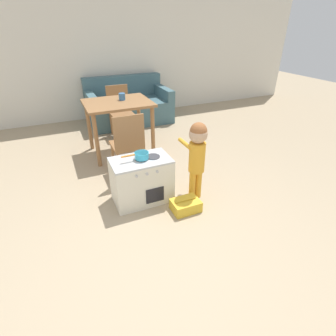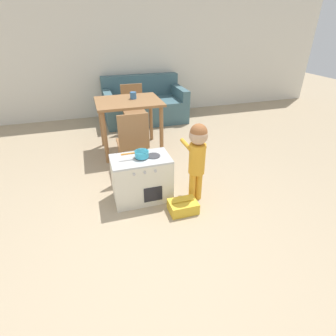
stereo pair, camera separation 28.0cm
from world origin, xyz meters
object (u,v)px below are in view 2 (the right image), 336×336
child_figure (197,151)px  dining_table (129,109)px  play_kitchen (142,179)px  dining_chair_near (133,142)px  toy_pot (141,154)px  toy_basket (183,207)px  dining_chair_far (134,109)px  cup_on_table (133,95)px  couch (144,105)px

child_figure → dining_table: child_figure is taller
play_kitchen → dining_chair_near: bearing=87.7°
toy_pot → toy_basket: 0.70m
dining_chair_near → dining_table: bearing=83.0°
toy_basket → dining_chair_far: 2.36m
dining_table → cup_on_table: cup_on_table is taller
dining_table → cup_on_table: bearing=37.0°
couch → cup_on_table: (-0.43, -1.29, 0.52)m
child_figure → toy_pot: bearing=160.7°
play_kitchen → dining_table: (0.11, 1.29, 0.39)m
toy_pot → toy_basket: bearing=-47.0°
dining_chair_far → dining_table: bearing=74.8°
toy_pot → couch: (0.61, 2.65, -0.26)m
toy_basket → play_kitchen: bearing=134.0°
toy_pot → dining_chair_far: size_ratio=0.35×
play_kitchen → couch: bearing=76.7°
toy_basket → dining_chair_near: size_ratio=0.35×
toy_basket → child_figure: bearing=40.6°
play_kitchen → toy_basket: size_ratio=2.12×
child_figure → dining_table: (-0.44, 1.48, 0.05)m
child_figure → cup_on_table: size_ratio=9.36×
dining_chair_near → couch: 2.17m
dining_table → play_kitchen: bearing=-95.0°
toy_pot → cup_on_table: (0.19, 1.35, 0.27)m
dining_table → cup_on_table: (0.09, 0.07, 0.17)m
dining_table → cup_on_table: 0.20m
toy_pot → couch: size_ratio=0.19×
dining_table → dining_chair_far: dining_chair_far is taller
toy_basket → dining_chair_near: 1.06m
play_kitchen → dining_chair_far: 2.00m
dining_chair_near → dining_chair_far: (0.27, 1.40, 0.00)m
toy_basket → dining_table: size_ratio=0.32×
play_kitchen → couch: size_ratio=0.40×
toy_basket → dining_chair_far: (-0.06, 2.33, 0.38)m
play_kitchen → toy_basket: (0.35, -0.37, -0.19)m
play_kitchen → child_figure: size_ratio=0.70×
toy_basket → dining_chair_near: dining_chair_near is taller
child_figure → dining_table: size_ratio=0.97×
cup_on_table → toy_pot: bearing=-97.9°
couch → play_kitchen: bearing=-103.3°
dining_table → couch: size_ratio=0.59×
toy_pot → play_kitchen: bearing=-177.5°
couch → cup_on_table: cup_on_table is taller
dining_chair_far → cup_on_table: size_ratio=8.80×
toy_pot → couch: couch is taller
toy_basket → cup_on_table: size_ratio=3.08×
play_kitchen → toy_pot: (0.01, 0.00, 0.30)m
toy_pot → toy_basket: toy_pot is taller
toy_pot → dining_chair_far: bearing=81.8°
play_kitchen → couch: (0.63, 2.65, 0.04)m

